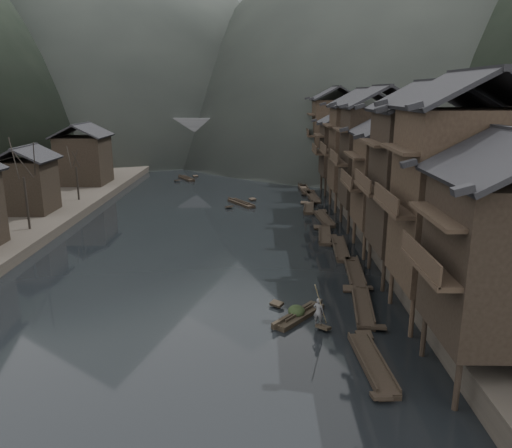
{
  "coord_description": "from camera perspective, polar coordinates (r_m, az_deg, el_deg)",
  "views": [
    {
      "loc": [
        5.33,
        -30.3,
        14.04
      ],
      "look_at": [
        4.89,
        13.05,
        2.5
      ],
      "focal_mm": 35.0,
      "sensor_mm": 36.0,
      "label": 1
    }
  ],
  "objects": [
    {
      "name": "bamboo_pole",
      "position": [
        29.95,
        7.71,
        -4.63
      ],
      "size": [
        1.22,
        1.94,
        3.81
      ],
      "primitive_type": "cylinder",
      "rotation": [
        0.52,
        0.0,
        -0.55
      ],
      "color": "#8C7A51",
      "rests_on": "boatman"
    },
    {
      "name": "moored_sampans",
      "position": [
        54.09,
        7.63,
        -0.05
      ],
      "size": [
        3.26,
        61.31,
        0.47
      ],
      "color": "black",
      "rests_on": "water"
    },
    {
      "name": "midriver_boats",
      "position": [
        73.16,
        -5.09,
        3.95
      ],
      "size": [
        13.46,
        24.05,
        0.45
      ],
      "color": "black",
      "rests_on": "water"
    },
    {
      "name": "stone_bridge",
      "position": [
        102.83,
        -2.42,
        9.91
      ],
      "size": [
        40.0,
        6.0,
        9.0
      ],
      "color": "#4C4C4F",
      "rests_on": "ground"
    },
    {
      "name": "left_houses",
      "position": [
        57.27,
        -26.34,
        4.95
      ],
      "size": [
        8.1,
        53.2,
        8.73
      ],
      "color": "black",
      "rests_on": "left_bank"
    },
    {
      "name": "water",
      "position": [
        33.82,
        -8.66,
        -9.81
      ],
      "size": [
        300.0,
        300.0,
        0.0
      ],
      "primitive_type": "plane",
      "color": "black",
      "rests_on": "ground"
    },
    {
      "name": "cargo_heap",
      "position": [
        32.46,
        4.66,
        -9.3
      ],
      "size": [
        1.09,
        1.42,
        0.65
      ],
      "primitive_type": "ellipsoid",
      "color": "black",
      "rests_on": "hero_sampan"
    },
    {
      "name": "boatman",
      "position": [
        30.96,
        7.16,
        -9.49
      ],
      "size": [
        0.75,
        0.63,
        1.76
      ],
      "primitive_type": "imported",
      "rotation": [
        0.0,
        0.0,
        2.77
      ],
      "color": "#565658",
      "rests_on": "hero_sampan"
    },
    {
      "name": "hero_sampan",
      "position": [
        32.54,
        4.91,
        -10.32
      ],
      "size": [
        3.74,
        4.38,
        0.43
      ],
      "color": "black",
      "rests_on": "water"
    },
    {
      "name": "stilt_houses",
      "position": [
        51.19,
        14.25,
        8.66
      ],
      "size": [
        9.0,
        67.6,
        15.51
      ],
      "color": "black",
      "rests_on": "ground"
    },
    {
      "name": "right_bank",
      "position": [
        77.43,
        23.17,
        3.93
      ],
      "size": [
        40.0,
        200.0,
        1.8
      ],
      "primitive_type": "cube",
      "color": "#2D2823",
      "rests_on": "ground"
    }
  ]
}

